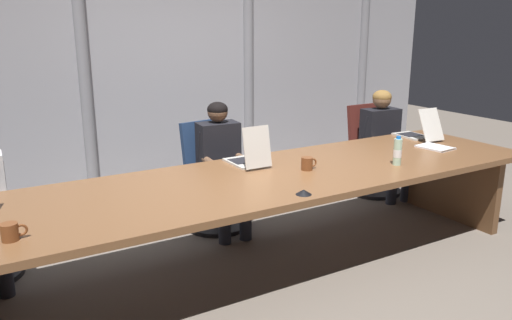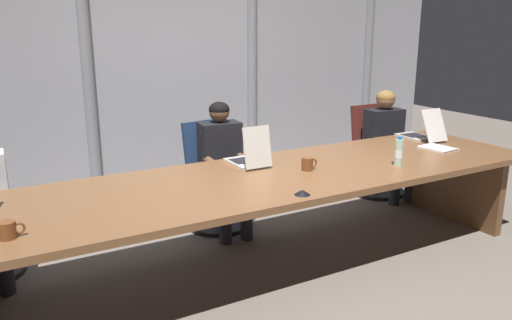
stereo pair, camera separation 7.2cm
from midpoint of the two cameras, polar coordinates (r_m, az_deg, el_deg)
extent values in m
plane|color=#6B6056|center=(4.15, 1.31, -11.70)|extent=(14.59, 14.59, 0.00)
cube|color=brown|center=(3.87, 1.37, -2.02)|extent=(4.67, 1.22, 0.05)
cube|color=black|center=(3.89, 1.36, -2.93)|extent=(3.97, 0.10, 0.06)
cube|color=brown|center=(5.34, 20.73, -2.43)|extent=(0.08, 1.04, 0.70)
cube|color=#9999A0|center=(5.64, -10.24, 10.08)|extent=(7.30, 0.10, 2.80)
cylinder|color=gray|center=(5.35, -19.11, 9.24)|extent=(0.12, 0.12, 2.74)
cylinder|color=gray|center=(6.00, -1.22, 10.59)|extent=(0.12, 0.12, 2.74)
cylinder|color=gray|center=(7.02, 11.59, 10.95)|extent=(0.12, 0.12, 2.74)
cube|color=beige|center=(4.18, -1.80, -0.25)|extent=(0.24, 0.35, 0.02)
cube|color=black|center=(4.20, -1.97, -0.04)|extent=(0.20, 0.19, 0.00)
cube|color=beige|center=(3.97, -0.39, 1.45)|extent=(0.24, 0.07, 0.32)
cube|color=black|center=(3.97, -0.43, 1.48)|extent=(0.21, 0.06, 0.29)
cube|color=beige|center=(5.40, 16.76, 2.62)|extent=(0.26, 0.36, 0.02)
cube|color=black|center=(5.41, 16.58, 2.77)|extent=(0.21, 0.20, 0.00)
cube|color=beige|center=(5.20, 18.72, 3.78)|extent=(0.25, 0.16, 0.30)
cube|color=black|center=(5.20, 18.68, 3.82)|extent=(0.22, 0.14, 0.27)
cube|color=navy|center=(4.75, -4.88, -2.51)|extent=(0.55, 0.55, 0.08)
cube|color=navy|center=(4.85, -6.45, 1.43)|extent=(0.45, 0.19, 0.51)
cylinder|color=#262628|center=(4.82, -4.83, -4.97)|extent=(0.05, 0.05, 0.36)
cylinder|color=black|center=(4.90, -4.78, -7.15)|extent=(0.60, 0.60, 0.04)
cube|color=#511E19|center=(5.86, 12.97, 0.54)|extent=(0.49, 0.49, 0.08)
cube|color=#511E19|center=(5.95, 11.67, 3.73)|extent=(0.43, 0.13, 0.51)
cylinder|color=#262628|center=(5.92, 12.85, -1.51)|extent=(0.05, 0.05, 0.36)
cylinder|color=black|center=(5.98, 12.74, -3.33)|extent=(0.60, 0.60, 0.04)
cylinder|color=silver|center=(4.22, -27.23, -1.78)|extent=(0.08, 0.14, 0.27)
cylinder|color=#8C6647|center=(4.05, -26.96, -4.14)|extent=(0.08, 0.30, 0.06)
cylinder|color=#262833|center=(4.04, -26.99, -10.61)|extent=(0.11, 0.11, 0.46)
cube|color=black|center=(4.66, -4.71, 1.02)|extent=(0.39, 0.25, 0.53)
sphere|color=brown|center=(4.59, -4.81, 5.40)|extent=(0.18, 0.18, 0.18)
ellipsoid|color=black|center=(4.58, -4.82, 5.68)|extent=(0.19, 0.19, 0.14)
cylinder|color=black|center=(4.70, -2.98, 2.10)|extent=(0.08, 0.14, 0.27)
cylinder|color=brown|center=(4.54, -1.94, 0.13)|extent=(0.09, 0.30, 0.06)
cylinder|color=black|center=(4.59, -6.53, 1.72)|extent=(0.08, 0.14, 0.27)
cylinder|color=brown|center=(4.43, -5.59, -0.31)|extent=(0.09, 0.30, 0.06)
cylinder|color=#262833|center=(4.60, -2.58, -2.95)|extent=(0.16, 0.41, 0.13)
cylinder|color=#262833|center=(4.52, -1.65, -6.22)|extent=(0.11, 0.11, 0.46)
cylinder|color=#262833|center=(4.53, -4.91, -3.28)|extent=(0.16, 0.41, 0.13)
cylinder|color=#262833|center=(4.44, -4.02, -6.61)|extent=(0.11, 0.11, 0.46)
cube|color=black|center=(5.80, 13.41, 3.24)|extent=(0.43, 0.26, 0.49)
sphere|color=#8C6647|center=(5.74, 13.62, 6.66)|extent=(0.20, 0.20, 0.20)
ellipsoid|color=olive|center=(5.73, 13.64, 6.91)|extent=(0.21, 0.21, 0.15)
cylinder|color=black|center=(5.89, 14.77, 3.87)|extent=(0.08, 0.14, 0.27)
cylinder|color=#8C6647|center=(5.76, 16.01, 2.34)|extent=(0.09, 0.30, 0.06)
cylinder|color=black|center=(5.68, 12.07, 3.64)|extent=(0.08, 0.14, 0.27)
cylinder|color=#8C6647|center=(5.54, 13.29, 2.05)|extent=(0.09, 0.30, 0.06)
cylinder|color=#262833|center=(5.77, 15.25, 0.26)|extent=(0.17, 0.41, 0.13)
cylinder|color=#262833|center=(5.70, 16.25, -2.28)|extent=(0.11, 0.11, 0.46)
cylinder|color=#262833|center=(5.65, 13.69, 0.05)|extent=(0.17, 0.41, 0.13)
cylinder|color=#262833|center=(5.57, 14.69, -2.55)|extent=(0.11, 0.11, 0.46)
cylinder|color=#ADD1B2|center=(4.25, 15.15, 0.88)|extent=(0.07, 0.07, 0.22)
cylinder|color=white|center=(4.26, 15.14, 0.74)|extent=(0.07, 0.07, 0.07)
cylinder|color=blue|center=(4.23, 15.26, 2.45)|extent=(0.04, 0.04, 0.02)
cylinder|color=brown|center=(3.02, -26.58, -7.26)|extent=(0.09, 0.09, 0.10)
torus|color=brown|center=(3.02, -25.50, -7.11)|extent=(0.07, 0.01, 0.07)
cylinder|color=brown|center=(4.00, 5.24, -0.41)|extent=(0.09, 0.09, 0.10)
torus|color=brown|center=(4.03, 5.90, -0.30)|extent=(0.07, 0.01, 0.07)
cone|color=black|center=(3.43, 4.78, -3.61)|extent=(0.11, 0.11, 0.03)
cube|color=silver|center=(4.96, 19.10, 1.35)|extent=(0.25, 0.32, 0.02)
cylinder|color=silver|center=(4.86, 20.43, 1.12)|extent=(0.21, 0.03, 0.01)
camera|label=1|loc=(0.04, -90.53, -0.14)|focal=35.59mm
camera|label=2|loc=(0.04, 89.47, 0.14)|focal=35.59mm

